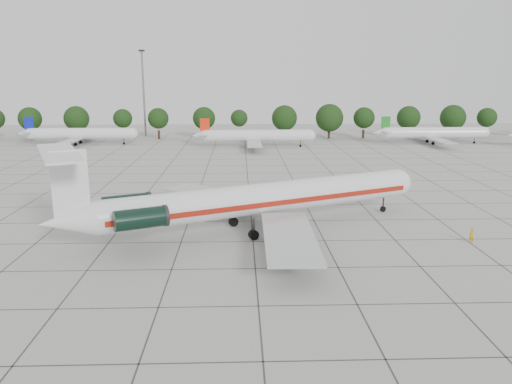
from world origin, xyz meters
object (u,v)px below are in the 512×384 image
(ground_crew, at_px, (471,235))
(bg_airliner_d, at_px, (434,133))
(main_airliner, at_px, (248,200))
(bg_airliner_b, at_px, (80,134))
(floodlight_mast, at_px, (143,88))
(bg_airliner_c, at_px, (257,136))

(ground_crew, distance_m, bg_airliner_d, 85.80)
(main_airliner, bearing_deg, ground_crew, -35.29)
(main_airliner, xyz_separation_m, bg_airliner_b, (-43.39, 77.71, -0.98))
(ground_crew, height_order, floodlight_mast, floodlight_mast)
(main_airliner, relative_size, ground_crew, 26.62)
(bg_airliner_c, bearing_deg, floodlight_mast, 143.13)
(main_airliner, xyz_separation_m, bg_airliner_d, (51.51, 76.61, -0.98))
(bg_airliner_d, bearing_deg, floodlight_mast, 166.31)
(bg_airliner_c, bearing_deg, ground_crew, -74.53)
(main_airliner, bearing_deg, bg_airliner_c, 63.11)
(main_airliner, height_order, floodlight_mast, floodlight_mast)
(bg_airliner_c, xyz_separation_m, bg_airliner_d, (48.10, 4.96, 0.00))
(bg_airliner_b, relative_size, bg_airliner_d, 1.00)
(bg_airliner_d, bearing_deg, main_airliner, -123.92)
(bg_airliner_b, distance_m, bg_airliner_d, 94.91)
(ground_crew, bearing_deg, floodlight_mast, -80.46)
(floodlight_mast, bearing_deg, ground_crew, -61.86)
(main_airliner, bearing_deg, bg_airliner_b, 95.01)
(bg_airliner_d, bearing_deg, ground_crew, -108.30)
(ground_crew, relative_size, bg_airliner_d, 0.06)
(ground_crew, bearing_deg, main_airliner, -29.72)
(main_airliner, distance_m, bg_airliner_b, 89.01)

